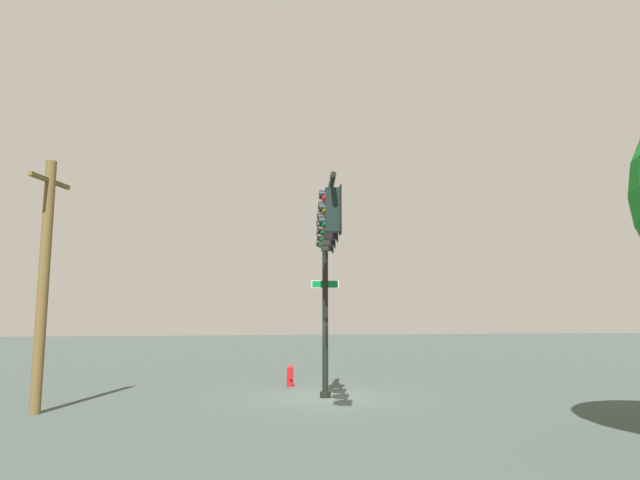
{
  "coord_description": "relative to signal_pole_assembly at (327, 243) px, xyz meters",
  "views": [
    {
      "loc": [
        18.82,
        -3.54,
        2.73
      ],
      "look_at": [
        0.76,
        -0.32,
        5.23
      ],
      "focal_mm": 31.18,
      "sensor_mm": 36.0,
      "label": 1
    }
  ],
  "objects": [
    {
      "name": "fire_hydrant",
      "position": [
        -5.56,
        -0.41,
        -4.49
      ],
      "size": [
        0.33,
        0.24,
        0.83
      ],
      "color": "red",
      "rests_on": "ground_plane"
    },
    {
      "name": "ground_plane",
      "position": [
        -2.49,
        0.41,
        -4.9
      ],
      "size": [
        120.0,
        120.0,
        0.0
      ],
      "primitive_type": "plane",
      "color": "#3C4742"
    },
    {
      "name": "utility_pole",
      "position": [
        -0.82,
        -8.17,
        -1.15
      ],
      "size": [
        1.74,
        0.7,
        7.27
      ],
      "color": "brown",
      "rests_on": "ground_plane"
    },
    {
      "name": "signal_pole_assembly",
      "position": [
        0.0,
        0.0,
        0.0
      ],
      "size": [
        6.28,
        1.64,
        6.79
      ],
      "color": "black",
      "rests_on": "ground_plane"
    }
  ]
}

